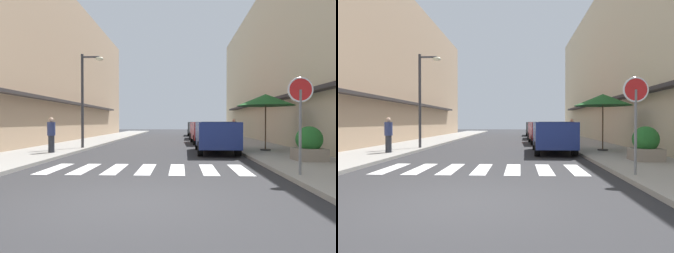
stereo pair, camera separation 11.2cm
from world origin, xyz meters
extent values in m
plane|color=#2B2B2D|center=(0.00, 14.90, 0.00)|extent=(81.93, 81.93, 0.00)
cube|color=gray|center=(-5.31, 14.90, 0.06)|extent=(3.12, 52.14, 0.12)
cube|color=#9E998E|center=(5.31, 14.90, 0.06)|extent=(3.12, 52.14, 0.12)
cube|color=tan|center=(-9.37, 15.76, 5.38)|extent=(5.00, 35.52, 10.76)
cube|color=#332D2D|center=(-6.62, 15.76, 2.80)|extent=(0.50, 24.86, 0.16)
cube|color=beige|center=(9.37, 15.76, 5.45)|extent=(5.00, 35.52, 10.90)
cube|color=#332D2D|center=(6.62, 15.76, 2.80)|extent=(0.50, 24.86, 0.16)
cube|color=silver|center=(-2.85, 3.87, 0.01)|extent=(0.45, 2.20, 0.01)
cube|color=silver|center=(-1.90, 3.87, 0.01)|extent=(0.45, 2.20, 0.01)
cube|color=silver|center=(-0.95, 3.87, 0.01)|extent=(0.45, 2.20, 0.01)
cube|color=silver|center=(0.00, 3.87, 0.01)|extent=(0.45, 2.20, 0.01)
cube|color=silver|center=(0.95, 3.87, 0.01)|extent=(0.45, 2.20, 0.01)
cube|color=silver|center=(1.90, 3.87, 0.01)|extent=(0.45, 2.20, 0.01)
cube|color=silver|center=(2.85, 3.87, 0.01)|extent=(0.45, 2.20, 0.01)
cube|color=navy|center=(2.70, 9.07, 0.89)|extent=(1.82, 4.51, 1.13)
cube|color=black|center=(2.70, 8.85, 1.19)|extent=(1.51, 2.54, 0.56)
cylinder|color=black|center=(1.93, 10.56, 0.32)|extent=(0.23, 0.64, 0.64)
cylinder|color=black|center=(3.52, 10.54, 0.32)|extent=(0.23, 0.64, 0.64)
cylinder|color=black|center=(1.88, 7.60, 0.32)|extent=(0.23, 0.64, 0.64)
cylinder|color=black|center=(3.47, 7.58, 0.32)|extent=(0.23, 0.64, 0.64)
cube|color=maroon|center=(2.70, 15.32, 0.89)|extent=(1.87, 4.51, 1.13)
cube|color=black|center=(2.70, 15.10, 1.19)|extent=(1.54, 2.54, 0.56)
cylinder|color=black|center=(1.87, 16.77, 0.32)|extent=(0.24, 0.65, 0.64)
cylinder|color=black|center=(3.46, 16.81, 0.32)|extent=(0.24, 0.65, 0.64)
cylinder|color=black|center=(1.95, 13.83, 0.32)|extent=(0.24, 0.65, 0.64)
cylinder|color=black|center=(3.54, 13.87, 0.32)|extent=(0.24, 0.65, 0.64)
cube|color=#4C5156|center=(2.70, 21.02, 0.89)|extent=(1.82, 4.36, 1.13)
cube|color=black|center=(2.70, 20.81, 1.19)|extent=(1.51, 2.45, 0.56)
cylinder|color=black|center=(1.93, 22.47, 0.32)|extent=(0.23, 0.64, 0.64)
cylinder|color=black|center=(3.52, 22.44, 0.32)|extent=(0.23, 0.64, 0.64)
cylinder|color=black|center=(1.88, 19.61, 0.32)|extent=(0.23, 0.64, 0.64)
cylinder|color=black|center=(3.47, 19.58, 0.32)|extent=(0.23, 0.64, 0.64)
cube|color=#4C5156|center=(2.70, 27.56, 0.89)|extent=(1.85, 4.32, 1.13)
cube|color=black|center=(2.70, 27.35, 1.19)|extent=(1.53, 2.43, 0.56)
cylinder|color=black|center=(1.94, 28.99, 0.32)|extent=(0.23, 0.64, 0.64)
cylinder|color=black|center=(3.53, 28.96, 0.32)|extent=(0.23, 0.64, 0.64)
cylinder|color=black|center=(1.87, 26.17, 0.32)|extent=(0.23, 0.64, 0.64)
cylinder|color=black|center=(3.46, 26.13, 0.32)|extent=(0.23, 0.64, 0.64)
cylinder|color=slate|center=(4.09, 2.45, 1.20)|extent=(0.07, 0.07, 2.15)
cylinder|color=red|center=(4.09, 2.45, 2.27)|extent=(0.64, 0.03, 0.64)
torus|color=white|center=(4.09, 2.45, 2.27)|extent=(0.65, 0.05, 0.65)
cylinder|color=#38383D|center=(-4.07, 10.29, 2.56)|extent=(0.14, 0.14, 4.87)
cylinder|color=#38383D|center=(-3.62, 10.29, 4.84)|extent=(0.90, 0.10, 0.10)
ellipsoid|color=beige|center=(-3.17, 10.29, 4.74)|extent=(0.44, 0.28, 0.20)
cylinder|color=#262626|center=(5.05, 9.12, 0.15)|extent=(0.48, 0.48, 0.06)
cylinder|color=#4C3823|center=(5.05, 9.12, 1.31)|extent=(0.06, 0.06, 2.38)
cone|color=#19511E|center=(5.05, 9.12, 2.50)|extent=(2.68, 2.68, 0.55)
cube|color=gray|center=(5.52, 5.37, 0.33)|extent=(0.97, 0.97, 0.43)
sphere|color=#236628|center=(5.52, 5.37, 0.86)|extent=(0.90, 0.90, 0.90)
cylinder|color=#282B33|center=(-4.60, 7.68, 0.49)|extent=(0.26, 0.26, 0.74)
cylinder|color=navy|center=(-4.60, 7.68, 1.16)|extent=(0.34, 0.34, 0.59)
sphere|color=tan|center=(-4.60, 7.68, 1.55)|extent=(0.20, 0.20, 0.20)
cylinder|color=#282B33|center=(4.58, 14.89, 0.50)|extent=(0.26, 0.26, 0.76)
cylinder|color=maroon|center=(4.58, 14.89, 1.18)|extent=(0.34, 0.34, 0.60)
sphere|color=tan|center=(4.58, 14.89, 1.58)|extent=(0.20, 0.20, 0.20)
camera|label=1|loc=(1.05, -5.40, 1.45)|focal=32.58mm
camera|label=2|loc=(1.17, -5.39, 1.45)|focal=32.58mm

